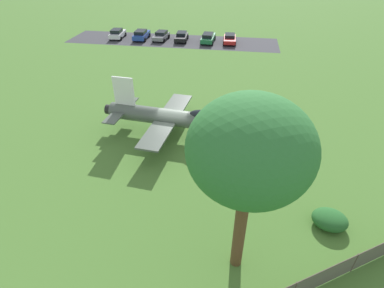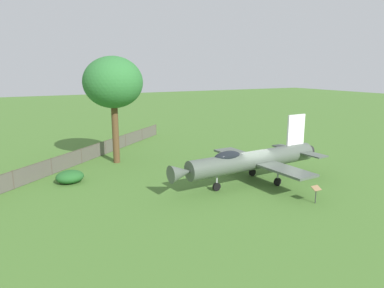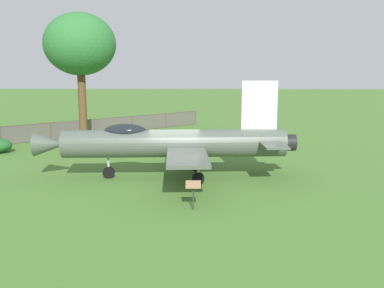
# 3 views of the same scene
# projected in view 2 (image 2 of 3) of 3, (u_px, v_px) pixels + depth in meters

# --- Properties ---
(ground_plane) EXTENTS (200.00, 200.00, 0.00)m
(ground_plane) POSITION_uv_depth(u_px,v_px,m) (253.00, 183.00, 26.24)
(ground_plane) COLOR #47722D
(display_jet) EXTENTS (9.61, 13.21, 4.91)m
(display_jet) POSITION_uv_depth(u_px,v_px,m) (251.00, 160.00, 25.69)
(display_jet) COLOR #4C564C
(display_jet) RESTS_ON ground_plane
(shade_tree) EXTENTS (5.19, 5.22, 9.55)m
(shade_tree) POSITION_uv_depth(u_px,v_px,m) (113.00, 83.00, 30.46)
(shade_tree) COLOR brown
(shade_tree) RESTS_ON ground_plane
(perimeter_fence) EXTENTS (19.85, 22.56, 1.40)m
(perimeter_fence) POSITION_uv_depth(u_px,v_px,m) (81.00, 155.00, 31.52)
(perimeter_fence) COLOR #4C4238
(perimeter_fence) RESTS_ON ground_plane
(shrub_near_fence) EXTENTS (1.77, 2.05, 0.97)m
(shrub_near_fence) POSITION_uv_depth(u_px,v_px,m) (70.00, 177.00, 26.14)
(shrub_near_fence) COLOR #235B26
(shrub_near_fence) RESTS_ON ground_plane
(info_plaque) EXTENTS (0.41, 0.61, 1.14)m
(info_plaque) POSITION_uv_depth(u_px,v_px,m) (316.00, 191.00, 22.09)
(info_plaque) COLOR #333333
(info_plaque) RESTS_ON ground_plane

